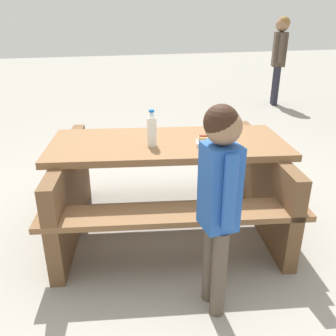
{
  "coord_description": "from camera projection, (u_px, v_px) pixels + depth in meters",
  "views": [
    {
      "loc": [
        -0.74,
        -2.48,
        1.62
      ],
      "look_at": [
        0.0,
        0.0,
        0.52
      ],
      "focal_mm": 37.88,
      "sensor_mm": 36.0,
      "label": 1
    }
  ],
  "objects": [
    {
      "name": "child_in_coat",
      "position": [
        219.0,
        188.0,
        1.86
      ],
      "size": [
        0.2,
        0.31,
        1.24
      ],
      "color": "brown",
      "rests_on": "ground"
    },
    {
      "name": "soda_bottle",
      "position": [
        152.0,
        129.0,
        2.58
      ],
      "size": [
        0.07,
        0.07,
        0.27
      ],
      "color": "silver",
      "rests_on": "picnic_table"
    },
    {
      "name": "ground_plane",
      "position": [
        168.0,
        225.0,
        3.01
      ],
      "size": [
        30.0,
        30.0,
        0.0
      ],
      "primitive_type": "plane",
      "color": "gray",
      "rests_on": "ground"
    },
    {
      "name": "bystander_adult",
      "position": [
        280.0,
        50.0,
        6.83
      ],
      "size": [
        0.31,
        0.38,
        1.66
      ],
      "color": "#262633",
      "rests_on": "ground"
    },
    {
      "name": "picnic_table",
      "position": [
        168.0,
        177.0,
        2.84
      ],
      "size": [
        2.05,
        1.74,
        0.75
      ],
      "color": "brown",
      "rests_on": "ground"
    },
    {
      "name": "hotdog_tray",
      "position": [
        208.0,
        141.0,
        2.62
      ],
      "size": [
        0.2,
        0.16,
        0.08
      ],
      "color": "white",
      "rests_on": "picnic_table"
    }
  ]
}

